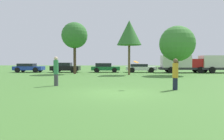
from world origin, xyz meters
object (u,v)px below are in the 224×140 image
object	(u,v)px
parked_car_blue	(29,67)
parked_car_white	(141,68)
person_catcher	(175,74)
tree_0	(75,36)
person_thrower	(56,71)
parked_car_black	(65,67)
frisbee	(136,62)
tree_1	(129,33)
delivery_truck_red	(181,63)
tree_2	(177,44)
parked_car_green	(105,67)
delivery_truck_silver	(220,63)

from	to	relation	value
parked_car_blue	parked_car_white	xyz separation A→B (m)	(15.52, 0.67, -0.03)
person_catcher	tree_0	xyz separation A→B (m)	(-8.73, 13.88, 3.77)
person_catcher	parked_car_blue	world-z (taller)	person_catcher
person_thrower	parked_car_black	bearing A→B (deg)	115.75
person_thrower	frisbee	bearing A→B (deg)	-1.56
tree_0	parked_car_blue	world-z (taller)	tree_0
person_catcher	tree_1	distance (m)	13.15
parked_car_black	delivery_truck_red	distance (m)	15.84
frisbee	parked_car_black	distance (m)	18.88
parked_car_black	delivery_truck_red	size ratio (longest dim) A/B	0.65
parked_car_blue	delivery_truck_red	size ratio (longest dim) A/B	0.66
person_thrower	frisbee	world-z (taller)	person_thrower
tree_1	tree_2	distance (m)	5.42
person_thrower	parked_car_white	size ratio (longest dim) A/B	0.45
person_thrower	parked_car_green	size ratio (longest dim) A/B	0.47
person_catcher	parked_car_green	xyz separation A→B (m)	(-5.30, 17.64, -0.22)
tree_0	parked_car_black	bearing A→B (deg)	123.45
tree_0	parked_car_black	world-z (taller)	tree_0
person_thrower	person_catcher	distance (m)	7.33
parked_car_green	delivery_truck_red	world-z (taller)	delivery_truck_red
person_thrower	delivery_truck_silver	xyz separation A→B (m)	(17.24, 15.56, 0.30)
frisbee	parked_car_white	distance (m)	17.36
tree_2	parked_car_blue	xyz separation A→B (m)	(-19.01, 5.07, -2.81)
tree_1	parked_car_green	bearing A→B (deg)	121.03
parked_car_green	parked_car_white	distance (m)	4.90
person_thrower	parked_car_green	world-z (taller)	person_thrower
person_thrower	delivery_truck_red	size ratio (longest dim) A/B	0.31
parked_car_green	delivery_truck_red	xyz separation A→B (m)	(10.30, -0.54, 0.59)
tree_0	tree_2	xyz separation A→B (m)	(11.83, -2.04, -1.19)
delivery_truck_silver	parked_car_white	bearing A→B (deg)	176.51
tree_1	parked_car_white	bearing A→B (deg)	71.40
tree_2	frisbee	bearing A→B (deg)	-114.43
tree_2	delivery_truck_silver	world-z (taller)	tree_2
tree_2	parked_car_black	world-z (taller)	tree_2
person_catcher	delivery_truck_silver	bearing A→B (deg)	-108.06
parked_car_green	person_thrower	bearing A→B (deg)	-97.68
person_thrower	parked_car_blue	world-z (taller)	person_thrower
person_catcher	parked_car_green	size ratio (longest dim) A/B	0.44
person_thrower	parked_car_white	world-z (taller)	person_thrower
delivery_truck_red	person_thrower	bearing A→B (deg)	-129.14
tree_1	tree_2	xyz separation A→B (m)	(5.23, -0.56, -1.28)
delivery_truck_red	delivery_truck_silver	world-z (taller)	delivery_truck_red
delivery_truck_silver	person_thrower	bearing A→B (deg)	-139.00
parked_car_blue	parked_car_green	bearing A→B (deg)	2.86
person_catcher	tree_2	distance (m)	12.50
delivery_truck_silver	frisbee	bearing A→B (deg)	-127.08
frisbee	parked_car_black	xyz separation A→B (m)	(-8.70, 16.73, -0.84)
tree_0	parked_car_green	size ratio (longest dim) A/B	1.58
parked_car_black	parked_car_white	distance (m)	10.45
person_thrower	parked_car_black	xyz separation A→B (m)	(-3.67, 15.48, -0.26)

